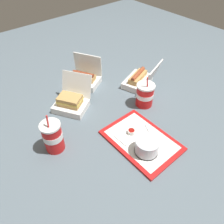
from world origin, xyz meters
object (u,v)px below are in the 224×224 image
Objects in this scene: clamshell_hotdog_front at (139,79)px; clamshell_sandwich_right at (71,102)px; ketchup_cup at (131,132)px; cake_container at (147,146)px; soda_cup_center at (145,95)px; clamshell_hotdog_corner at (85,78)px; food_tray at (141,140)px; soda_cup_back at (53,136)px; plastic_fork at (150,133)px.

clamshell_sandwich_right reaches higher than clamshell_hotdog_front.
ketchup_cup is 0.46m from clamshell_hotdog_front.
soda_cup_center is (-0.25, 0.25, 0.02)m from cake_container.
clamshell_sandwich_right is 1.09× the size of clamshell_hotdog_corner.
clamshell_hotdog_corner is (-0.53, 0.09, 0.01)m from ketchup_cup.
soda_cup_back is at bearing -124.89° from food_tray.
soda_cup_back is at bearing -95.81° from soda_cup_center.
clamshell_hotdog_corner is 1.21× the size of soda_cup_center.
cake_container is at bearing 10.28° from clamshell_sandwich_right.
soda_cup_center reaches higher than clamshell_hotdog_corner.
food_tray is 0.07m from plastic_fork.
food_tray is 1.53× the size of clamshell_hotdog_corner.
plastic_fork is 0.43× the size of clamshell_hotdog_front.
clamshell_hotdog_corner reaches higher than ketchup_cup.
soda_cup_back is at bearing -93.43° from plastic_fork.
soda_cup_center is (0.26, 0.35, 0.03)m from clamshell_sandwich_right.
plastic_fork is at bearing 52.05° from ketchup_cup.
ketchup_cup is 0.15× the size of clamshell_sandwich_right.
clamshell_hotdog_corner is (-0.15, 0.20, -0.00)m from clamshell_sandwich_right.
soda_cup_center is (-0.19, 0.22, 0.07)m from food_tray.
food_tray is 0.43m from soda_cup_back.
soda_cup_back is (-0.24, -0.41, 0.07)m from plastic_fork.
clamshell_hotdog_corner is at bearing -154.04° from plastic_fork.
clamshell_sandwich_right is (-0.44, -0.19, 0.03)m from plastic_fork.
soda_cup_center reaches higher than plastic_fork.
cake_container is 0.44m from soda_cup_back.
soda_cup_back is (-0.24, -0.35, 0.08)m from food_tray.
ketchup_cup is at bearing 169.38° from cake_container.
soda_cup_back is at bearing -81.12° from clamshell_hotdog_front.
plastic_fork is (-0.00, 0.07, 0.01)m from food_tray.
soda_cup_back reaches higher than plastic_fork.
clamshell_hotdog_corner is at bearing 129.76° from soda_cup_back.
soda_cup_back is (-0.31, -0.31, 0.04)m from cake_container.
soda_cup_back reaches higher than ketchup_cup.
clamshell_hotdog_front reaches higher than cake_container.
clamshell_hotdog_front is at bearing 168.64° from plastic_fork.
food_tray is at bearing -49.62° from soda_cup_center.
soda_cup_center reaches higher than ketchup_cup.
soda_cup_back is (-0.18, -0.34, 0.06)m from ketchup_cup.
ketchup_cup is (-0.06, -0.01, 0.02)m from food_tray.
soda_cup_back reaches higher than clamshell_sandwich_right.
clamshell_hotdog_corner reaches higher than cake_container.
ketchup_cup is (-0.13, 0.02, -0.02)m from cake_container.
ketchup_cup is 0.16× the size of clamshell_hotdog_front.
clamshell_sandwich_right is at bearing -163.07° from ketchup_cup.
clamshell_hotdog_corner reaches higher than clamshell_sandwich_right.
soda_cup_center is (-0.18, 0.15, 0.06)m from plastic_fork.
ketchup_cup is at bearing -169.48° from food_tray.
food_tray is 1.40× the size of clamshell_sandwich_right.
clamshell_hotdog_front is at bearing 47.39° from clamshell_hotdog_corner.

